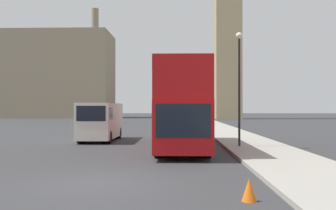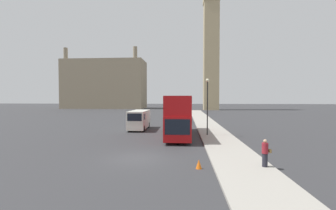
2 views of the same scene
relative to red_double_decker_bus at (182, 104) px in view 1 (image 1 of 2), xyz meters
The scene contains 7 objects.
ground_plane 10.16m from the red_double_decker_bus, 105.69° to the right, with size 300.00×300.00×0.00m, color #333335.
sidewalk_strip 10.62m from the red_double_decker_bus, 66.54° to the right, with size 3.58×120.00×0.15m.
building_block_distant 73.80m from the red_double_decker_bus, 115.97° to the left, with size 32.53×13.18×23.91m.
red_double_decker_bus is the anchor object (origin of this frame).
white_van 7.17m from the red_double_decker_bus, 139.80° to the left, with size 2.11×5.78×2.53m.
street_lamp 3.55m from the red_double_decker_bus, ahead, with size 0.36×0.36×6.16m.
traffic_cone 11.82m from the red_double_decker_bus, 82.70° to the right, with size 0.36×0.36×0.55m.
Camera 1 is at (2.47, -10.91, 2.20)m, focal length 40.00 mm.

